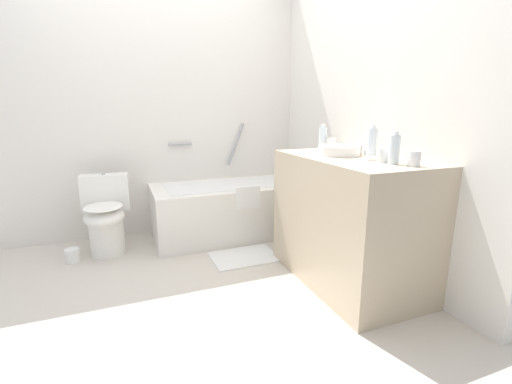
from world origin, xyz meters
TOP-DOWN VIEW (x-y plane):
  - ground_plane at (0.00, 0.00)m, footprint 3.95×3.95m
  - wall_back_tiled at (0.00, 1.20)m, footprint 3.35×0.10m
  - wall_right_mirror at (1.53, 0.00)m, footprint 0.10×2.70m
  - bathtub at (0.67, 0.79)m, footprint 1.47×0.71m
  - toilet at (-0.45, 0.75)m, footprint 0.40×0.51m
  - vanity_counter at (1.16, -0.42)m, footprint 0.64×1.13m
  - sink_basin at (1.12, -0.31)m, footprint 0.29×0.29m
  - sink_faucet at (1.29, -0.31)m, footprint 0.10×0.15m
  - water_bottle_0 at (1.18, -0.77)m, footprint 0.06×0.06m
  - water_bottle_1 at (1.17, -0.02)m, footprint 0.06×0.06m
  - water_bottle_2 at (1.22, -0.52)m, footprint 0.06×0.06m
  - drinking_glass_0 at (1.23, -0.88)m, footprint 0.07×0.07m
  - drinking_glass_1 at (1.18, -0.69)m, footprint 0.07×0.07m
  - drinking_glass_2 at (1.20, -0.10)m, footprint 0.07×0.07m
  - soap_dish at (1.16, -0.59)m, footprint 0.09×0.06m
  - bath_mat at (0.60, 0.21)m, footprint 0.53×0.39m
  - toilet_paper_roll at (-0.73, 0.64)m, footprint 0.11×0.11m

SIDE VIEW (x-z plane):
  - ground_plane at x=0.00m, z-range 0.00..0.00m
  - bath_mat at x=0.60m, z-range 0.00..0.01m
  - toilet_paper_roll at x=-0.73m, z-range 0.00..0.11m
  - bathtub at x=0.67m, z-range -0.26..0.81m
  - toilet at x=-0.45m, z-range -0.02..0.66m
  - vanity_counter at x=1.16m, z-range 0.00..0.90m
  - soap_dish at x=1.16m, z-range 0.90..0.92m
  - sink_faucet at x=1.29m, z-range 0.89..0.96m
  - sink_basin at x=1.12m, z-range 0.90..0.96m
  - drinking_glass_1 at x=1.18m, z-range 0.90..0.98m
  - drinking_glass_0 at x=1.23m, z-range 0.90..0.98m
  - drinking_glass_2 at x=1.20m, z-range 0.90..1.00m
  - water_bottle_0 at x=1.18m, z-range 0.89..1.08m
  - water_bottle_1 at x=1.17m, z-range 0.89..1.09m
  - water_bottle_2 at x=1.22m, z-range 0.89..1.10m
  - wall_back_tiled at x=0.00m, z-range 0.00..2.55m
  - wall_right_mirror at x=1.53m, z-range 0.00..2.55m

